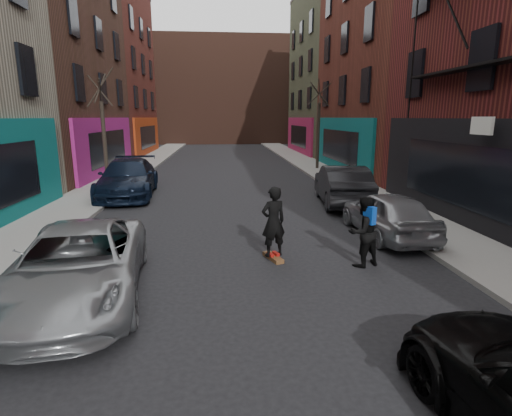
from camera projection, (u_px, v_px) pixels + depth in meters
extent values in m
cube|color=gray|center=(148.00, 161.00, 32.22)|extent=(2.50, 84.00, 0.13)
cube|color=gray|center=(301.00, 160.00, 33.28)|extent=(2.50, 84.00, 0.13)
cube|color=#47281E|center=(223.00, 92.00, 56.46)|extent=(40.00, 10.00, 14.00)
imported|color=#909498|center=(78.00, 264.00, 7.82)|extent=(3.04, 5.44, 1.44)
imported|color=black|center=(128.00, 178.00, 18.13)|extent=(2.72, 5.88, 1.66)
imported|color=#95979D|center=(388.00, 214.00, 11.99)|extent=(1.82, 4.18, 1.40)
imported|color=black|center=(342.00, 185.00, 16.48)|extent=(2.25, 5.07, 1.62)
cube|color=brown|center=(273.00, 257.00, 10.15)|extent=(0.47, 0.83, 0.10)
imported|color=black|center=(273.00, 222.00, 9.94)|extent=(0.75, 0.62, 1.78)
imported|color=black|center=(363.00, 232.00, 9.55)|extent=(1.01, 0.91, 1.71)
cube|color=#0C3CAA|center=(370.00, 215.00, 9.29)|extent=(0.24, 0.33, 0.42)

